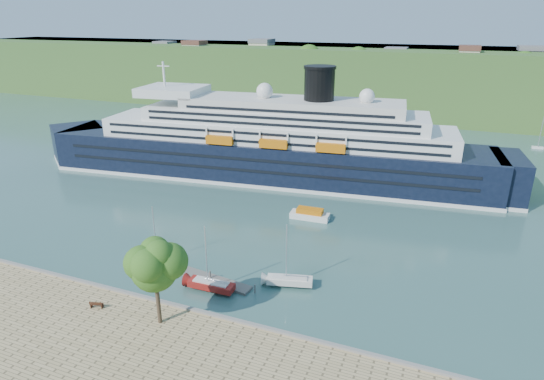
# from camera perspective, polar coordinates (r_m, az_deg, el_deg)

# --- Properties ---
(ground) EXTENTS (400.00, 400.00, 0.00)m
(ground) POSITION_cam_1_polar(r_m,az_deg,el_deg) (62.43, -13.75, -14.13)
(ground) COLOR #315852
(ground) RESTS_ON ground
(far_hillside) EXTENTS (400.00, 50.00, 24.00)m
(far_hillside) POSITION_cam_1_polar(r_m,az_deg,el_deg) (189.81, 12.11, 13.51)
(far_hillside) COLOR #315722
(far_hillside) RESTS_ON ground
(quay_coping) EXTENTS (220.00, 0.50, 0.30)m
(quay_coping) POSITION_cam_1_polar(r_m,az_deg,el_deg) (61.65, -13.95, -13.35)
(quay_coping) COLOR slate
(quay_coping) RESTS_ON promenade
(cruise_ship) EXTENTS (115.68, 29.13, 25.72)m
(cruise_ship) POSITION_cam_1_polar(r_m,az_deg,el_deg) (103.10, -0.91, 8.43)
(cruise_ship) COLOR black
(cruise_ship) RESTS_ON ground
(park_bench) EXTENTS (1.82, 1.16, 1.08)m
(park_bench) POSITION_cam_1_polar(r_m,az_deg,el_deg) (62.72, -21.15, -13.18)
(park_bench) COLOR #462414
(park_bench) RESTS_ON promenade
(promenade_tree) EXTENTS (7.26, 7.26, 12.03)m
(promenade_tree) POSITION_cam_1_polar(r_m,az_deg,el_deg) (54.93, -14.39, -10.74)
(promenade_tree) COLOR #2E5917
(promenade_tree) RESTS_ON promenade
(floating_pontoon) EXTENTS (16.85, 4.17, 0.37)m
(floating_pontoon) POSITION_cam_1_polar(r_m,az_deg,el_deg) (67.70, -9.03, -10.54)
(floating_pontoon) COLOR slate
(floating_pontoon) RESTS_ON ground
(sailboat_white_near) EXTENTS (6.94, 4.28, 8.70)m
(sailboat_white_near) POSITION_cam_1_polar(r_m,az_deg,el_deg) (70.68, -14.26, -5.68)
(sailboat_white_near) COLOR silver
(sailboat_white_near) RESTS_ON ground
(sailboat_red) EXTENTS (7.25, 2.17, 9.31)m
(sailboat_red) POSITION_cam_1_polar(r_m,az_deg,el_deg) (61.97, -7.80, -8.86)
(sailboat_red) COLOR maroon
(sailboat_red) RESTS_ON ground
(sailboat_white_far) EXTENTS (7.24, 3.62, 9.02)m
(sailboat_white_far) POSITION_cam_1_polar(r_m,az_deg,el_deg) (62.59, 2.28, -8.49)
(sailboat_white_far) COLOR silver
(sailboat_white_far) RESTS_ON ground
(tender_launch) EXTENTS (7.38, 2.79, 2.01)m
(tender_launch) POSITION_cam_1_polar(r_m,az_deg,el_deg) (84.64, 4.77, -2.98)
(tender_launch) COLOR #D16C0C
(tender_launch) RESTS_ON ground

